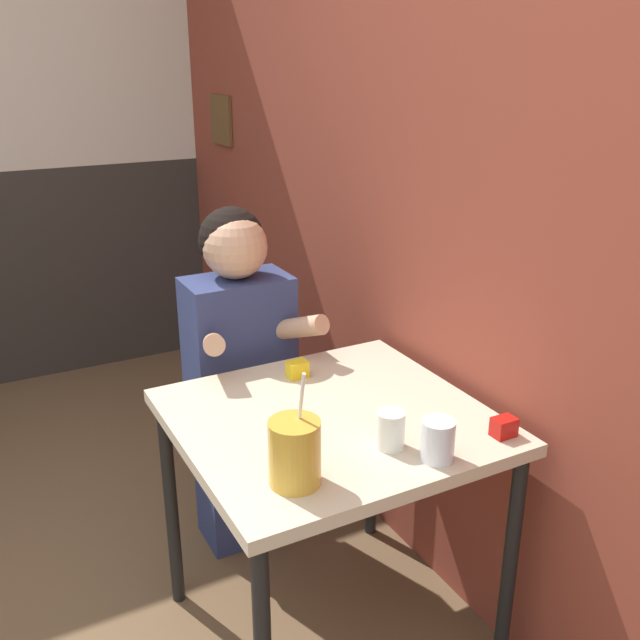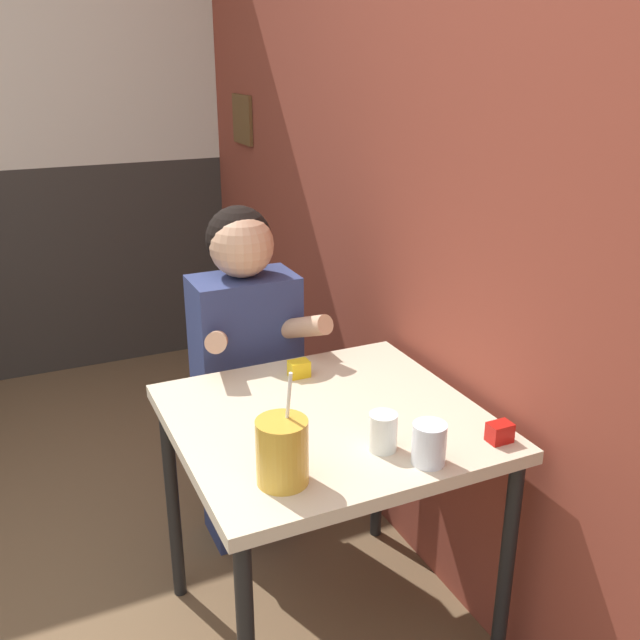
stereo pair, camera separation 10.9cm
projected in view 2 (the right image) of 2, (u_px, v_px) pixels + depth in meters
name	position (u px, v px, depth m)	size (l,w,h in m)	color
brick_wall_right	(325.00, 134.00, 2.73)	(0.08, 4.61, 2.70)	brown
main_table	(327.00, 441.00, 1.93)	(0.80, 0.77, 0.74)	beige
person_seated	(247.00, 372.00, 2.40)	(0.42, 0.41, 1.20)	navy
cocktail_pitcher	(282.00, 452.00, 1.58)	(0.12, 0.12, 0.27)	gold
glass_near_pitcher	(429.00, 444.00, 1.67)	(0.08, 0.08, 0.10)	silver
glass_center	(383.00, 432.00, 1.73)	(0.07, 0.07, 0.10)	silver
condiment_ketchup	(500.00, 432.00, 1.77)	(0.06, 0.04, 0.05)	#B7140F
condiment_mustard	(299.00, 369.00, 2.12)	(0.06, 0.04, 0.05)	yellow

